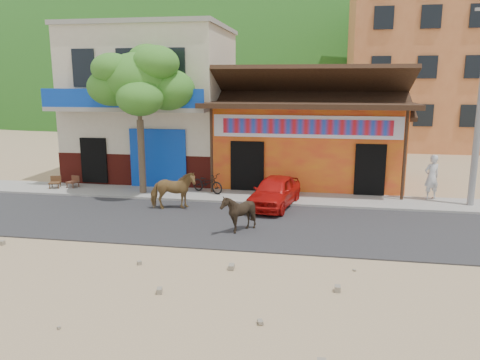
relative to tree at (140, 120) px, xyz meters
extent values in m
plane|color=#9E825B|center=(4.60, -5.80, -3.12)|extent=(120.00, 120.00, 0.00)
cube|color=#28282B|center=(4.60, -3.30, -3.10)|extent=(60.00, 5.00, 0.04)
cube|color=gray|center=(4.60, 0.20, -3.06)|extent=(60.00, 2.00, 0.12)
cube|color=orange|center=(6.60, 4.20, -1.32)|extent=(8.00, 6.00, 3.60)
cube|color=beige|center=(-0.90, 4.20, 0.38)|extent=(7.00, 6.00, 7.00)
cube|color=#CC723F|center=(13.60, 18.20, 2.88)|extent=(9.00, 9.00, 12.00)
ellipsoid|color=#194C14|center=(4.60, 64.20, 8.88)|extent=(100.00, 40.00, 24.00)
imported|color=olive|center=(1.94, -1.97, -2.38)|extent=(1.80, 1.22, 1.39)
imported|color=black|center=(4.77, -4.17, -2.47)|extent=(1.26, 1.16, 1.23)
imported|color=red|center=(5.58, -1.00, -2.50)|extent=(2.01, 3.59, 1.16)
imported|color=black|center=(2.65, 0.43, -2.59)|extent=(1.64, 1.19, 0.82)
imported|color=silver|center=(11.51, 0.90, -2.12)|extent=(0.76, 0.65, 1.75)
camera|label=1|loc=(7.21, -17.93, 1.55)|focal=35.00mm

